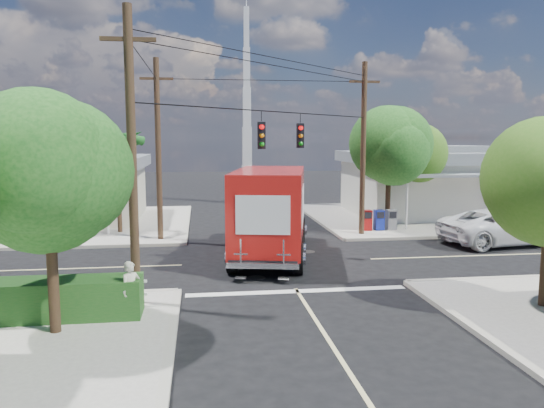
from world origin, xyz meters
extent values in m
plane|color=black|center=(0.00, 0.00, 0.00)|extent=(120.00, 120.00, 0.00)
cube|color=gray|center=(11.00, 11.00, 0.07)|extent=(14.00, 14.00, 0.14)
cube|color=#A7A294|center=(4.00, 11.00, 0.07)|extent=(0.25, 14.00, 0.14)
cube|color=#A7A294|center=(11.00, 4.00, 0.07)|extent=(14.00, 0.25, 0.14)
cube|color=gray|center=(-11.00, 11.00, 0.07)|extent=(14.00, 14.00, 0.14)
cube|color=#A7A294|center=(-4.00, 11.00, 0.07)|extent=(0.25, 14.00, 0.14)
cube|color=#A7A294|center=(-11.00, 4.00, 0.07)|extent=(14.00, 0.25, 0.14)
cube|color=#A7A294|center=(4.00, -11.00, 0.07)|extent=(0.25, 14.00, 0.14)
cube|color=#A7A294|center=(-4.00, -11.00, 0.07)|extent=(0.25, 14.00, 0.14)
cube|color=beige|center=(0.00, 10.00, 0.01)|extent=(0.12, 12.00, 0.01)
cube|color=beige|center=(0.00, -10.00, 0.01)|extent=(0.12, 12.00, 0.01)
cube|color=beige|center=(10.00, 0.00, 0.01)|extent=(12.00, 0.12, 0.01)
cube|color=beige|center=(-10.00, 0.00, 0.01)|extent=(12.00, 0.12, 0.01)
cube|color=silver|center=(0.00, -4.30, 0.01)|extent=(7.50, 0.40, 0.01)
cube|color=silver|center=(12.50, 12.00, 1.84)|extent=(11.00, 8.00, 3.40)
cube|color=gray|center=(12.50, 12.00, 3.89)|extent=(11.80, 8.80, 0.70)
cube|color=gray|center=(12.50, 12.00, 4.39)|extent=(6.05, 4.40, 0.50)
cube|color=gray|center=(12.50, 7.10, 3.04)|extent=(9.90, 1.80, 0.15)
cylinder|color=silver|center=(8.10, 6.30, 1.59)|extent=(0.12, 0.12, 2.90)
cube|color=beige|center=(-12.00, 12.50, 1.74)|extent=(10.00, 8.00, 3.20)
cube|color=gray|center=(-12.00, 12.50, 3.69)|extent=(10.80, 8.80, 0.70)
cube|color=gray|center=(-12.00, 12.50, 4.19)|extent=(5.50, 4.40, 0.50)
cube|color=gray|center=(-12.00, 7.60, 2.84)|extent=(9.00, 1.80, 0.15)
cylinder|color=silver|center=(-8.00, 6.80, 1.49)|extent=(0.12, 0.12, 2.70)
cube|color=silver|center=(0.50, 20.00, 1.50)|extent=(0.80, 0.80, 3.00)
cube|color=silver|center=(0.50, 20.00, 4.50)|extent=(0.70, 0.70, 3.00)
cube|color=silver|center=(0.50, 20.00, 7.50)|extent=(0.60, 0.60, 3.00)
cube|color=silver|center=(0.50, 20.00, 10.50)|extent=(0.50, 0.50, 3.00)
cube|color=silver|center=(0.50, 20.00, 13.50)|extent=(0.40, 0.40, 3.00)
cylinder|color=#422D1C|center=(-7.00, -7.50, 2.00)|extent=(0.28, 0.28, 3.71)
sphere|color=#164E16|center=(-7.00, -7.50, 4.32)|extent=(3.71, 3.71, 3.71)
sphere|color=#164E16|center=(-7.40, -7.30, 4.55)|extent=(3.02, 3.02, 3.02)
sphere|color=#164E16|center=(-6.65, -7.80, 4.20)|extent=(3.25, 3.25, 3.25)
cylinder|color=#422D1C|center=(7.20, 6.80, 2.19)|extent=(0.28, 0.28, 4.10)
sphere|color=#164E16|center=(7.20, 6.80, 4.75)|extent=(4.10, 4.10, 4.10)
sphere|color=#164E16|center=(6.80, 7.00, 5.00)|extent=(3.33, 3.33, 3.33)
sphere|color=#164E16|center=(7.55, 6.50, 4.62)|extent=(3.58, 3.58, 3.58)
cylinder|color=#422D1C|center=(9.80, 9.00, 1.93)|extent=(0.28, 0.28, 3.58)
sphere|color=#366C19|center=(9.80, 9.00, 4.17)|extent=(3.58, 3.58, 3.58)
sphere|color=#366C19|center=(9.40, 9.20, 4.40)|extent=(2.91, 2.91, 2.91)
sphere|color=#366C19|center=(10.15, 8.70, 4.06)|extent=(3.14, 3.14, 3.14)
sphere|color=#366C19|center=(6.60, -7.00, 4.24)|extent=(2.81, 2.81, 2.81)
cylinder|color=#422D1C|center=(-7.50, 7.50, 2.64)|extent=(0.24, 0.24, 5.00)
cone|color=#1A5A1E|center=(-6.60, 7.50, 5.24)|extent=(0.50, 2.06, 0.98)
cone|color=#1A5A1E|center=(-6.94, 8.20, 5.24)|extent=(1.92, 1.68, 0.98)
cone|color=#1A5A1E|center=(-7.70, 8.38, 5.24)|extent=(2.12, 0.95, 0.98)
cone|color=#1A5A1E|center=(-8.31, 7.89, 5.24)|extent=(1.34, 2.07, 0.98)
cone|color=#1A5A1E|center=(-8.31, 7.11, 5.24)|extent=(1.34, 2.07, 0.98)
cone|color=#1A5A1E|center=(-7.70, 6.62, 5.24)|extent=(2.12, 0.95, 0.98)
cone|color=#1A5A1E|center=(-6.94, 6.80, 5.24)|extent=(1.92, 1.68, 0.98)
cylinder|color=#422D1C|center=(-9.50, 9.00, 2.44)|extent=(0.24, 0.24, 4.60)
cone|color=#1A5A1E|center=(-8.60, 9.00, 4.84)|extent=(0.50, 2.06, 0.98)
cone|color=#1A5A1E|center=(-8.94, 9.70, 4.84)|extent=(1.92, 1.68, 0.98)
cone|color=#1A5A1E|center=(-9.70, 9.88, 4.84)|extent=(2.12, 0.95, 0.98)
cone|color=#1A5A1E|center=(-10.31, 9.39, 4.84)|extent=(1.34, 2.07, 0.98)
cone|color=#1A5A1E|center=(-10.31, 8.61, 4.84)|extent=(1.34, 2.07, 0.98)
cone|color=#1A5A1E|center=(-9.70, 8.12, 4.84)|extent=(2.12, 0.95, 0.98)
cone|color=#1A5A1E|center=(-8.94, 8.30, 4.84)|extent=(1.92, 1.68, 0.98)
cylinder|color=#473321|center=(-5.20, -5.20, 4.50)|extent=(0.28, 0.28, 9.00)
cube|color=#473321|center=(-5.20, -5.20, 8.00)|extent=(1.60, 0.12, 0.12)
cylinder|color=#473321|center=(5.20, 5.20, 4.50)|extent=(0.28, 0.28, 9.00)
cube|color=#473321|center=(5.20, 5.20, 8.00)|extent=(1.60, 0.12, 0.12)
cylinder|color=#473321|center=(-5.20, 5.20, 4.50)|extent=(0.28, 0.28, 9.00)
cube|color=#473321|center=(-5.20, 5.20, 8.00)|extent=(1.60, 0.12, 0.12)
cylinder|color=black|center=(0.00, 0.00, 6.20)|extent=(10.43, 10.43, 0.04)
cube|color=black|center=(-0.80, -0.80, 5.25)|extent=(0.30, 0.24, 1.05)
sphere|color=red|center=(-0.80, -0.94, 5.58)|extent=(0.20, 0.20, 0.20)
cube|color=black|center=(1.10, 1.10, 5.25)|extent=(0.30, 0.24, 1.05)
sphere|color=red|center=(1.10, 0.96, 5.58)|extent=(0.20, 0.20, 0.20)
cube|color=silver|center=(-7.80, -5.60, 0.49)|extent=(5.94, 0.05, 0.08)
cube|color=silver|center=(-7.80, -5.60, 0.89)|extent=(5.94, 0.05, 0.08)
cube|color=silver|center=(-5.00, -5.60, 0.64)|extent=(0.09, 0.06, 1.00)
cube|color=#1A4E19|center=(-8.00, -6.40, 0.69)|extent=(6.20, 1.20, 1.10)
cube|color=#9D100F|center=(5.80, 6.20, 0.69)|extent=(0.50, 0.50, 1.10)
cube|color=navy|center=(6.50, 6.20, 0.69)|extent=(0.50, 0.50, 1.10)
cube|color=slate|center=(7.20, 6.20, 0.69)|extent=(0.50, 0.50, 1.10)
cube|color=black|center=(-0.12, 1.29, 0.60)|extent=(4.24, 8.89, 0.27)
cube|color=red|center=(0.57, 4.56, 1.48)|extent=(2.96, 2.37, 2.41)
cube|color=black|center=(0.73, 5.31, 1.92)|extent=(2.31, 0.75, 1.04)
cube|color=silver|center=(0.77, 5.53, 0.71)|extent=(2.49, 0.65, 0.38)
cube|color=red|center=(-0.33, 0.32, 2.25)|extent=(4.00, 6.79, 3.18)
cube|color=white|center=(1.03, 0.04, 2.41)|extent=(0.84, 3.87, 1.43)
cube|color=white|center=(-1.69, 0.61, 2.41)|extent=(0.84, 3.87, 1.43)
cube|color=white|center=(-0.99, -2.81, 2.41)|extent=(1.93, 0.43, 1.43)
cube|color=silver|center=(-1.02, -2.95, 0.60)|extent=(2.63, 0.81, 0.20)
cube|color=silver|center=(-1.80, -2.93, 1.04)|extent=(0.50, 0.17, 1.10)
cube|color=silver|center=(-0.30, -3.24, 1.04)|extent=(0.50, 0.17, 1.10)
cylinder|color=black|center=(-0.70, 4.66, 0.60)|extent=(0.59, 1.25, 1.21)
cylinder|color=black|center=(1.77, 4.14, 0.60)|extent=(0.59, 1.25, 1.21)
cylinder|color=black|center=(-2.02, -1.56, 0.60)|extent=(0.59, 1.25, 1.21)
cylinder|color=black|center=(0.45, -2.08, 0.60)|extent=(0.59, 1.25, 1.21)
imported|color=silver|center=(11.36, 2.19, 0.86)|extent=(6.53, 3.69, 1.72)
imported|color=beige|center=(-5.14, -6.80, 0.96)|extent=(0.71, 0.69, 1.64)
camera|label=1|loc=(-3.21, -21.43, 5.16)|focal=35.00mm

